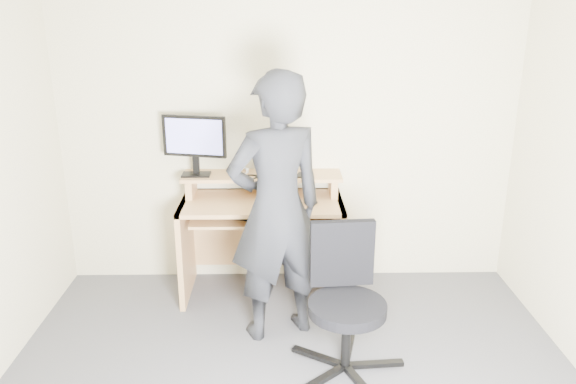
{
  "coord_description": "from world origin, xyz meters",
  "views": [
    {
      "loc": [
        -0.07,
        -2.47,
        2.12
      ],
      "look_at": [
        -0.01,
        1.05,
        0.95
      ],
      "focal_mm": 35.0,
      "sensor_mm": 36.0,
      "label": 1
    }
  ],
  "objects_px": {
    "monitor": "(194,140)",
    "person": "(276,209)",
    "desk": "(262,222)",
    "office_chair": "(345,295)"
  },
  "relations": [
    {
      "from": "monitor",
      "to": "person",
      "type": "xyz_separation_m",
      "value": [
        0.6,
        -0.68,
        -0.3
      ]
    },
    {
      "from": "desk",
      "to": "person",
      "type": "xyz_separation_m",
      "value": [
        0.11,
        -0.64,
        0.34
      ]
    },
    {
      "from": "monitor",
      "to": "office_chair",
      "type": "distance_m",
      "value": 1.63
    },
    {
      "from": "desk",
      "to": "office_chair",
      "type": "bearing_deg",
      "value": -63.22
    },
    {
      "from": "desk",
      "to": "monitor",
      "type": "relative_size",
      "value": 2.52
    },
    {
      "from": "office_chair",
      "to": "monitor",
      "type": "bearing_deg",
      "value": 128.86
    },
    {
      "from": "monitor",
      "to": "person",
      "type": "height_order",
      "value": "person"
    },
    {
      "from": "desk",
      "to": "monitor",
      "type": "xyz_separation_m",
      "value": [
        -0.49,
        0.04,
        0.64
      ]
    },
    {
      "from": "monitor",
      "to": "person",
      "type": "relative_size",
      "value": 0.27
    },
    {
      "from": "office_chair",
      "to": "person",
      "type": "xyz_separation_m",
      "value": [
        -0.41,
        0.39,
        0.4
      ]
    }
  ]
}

